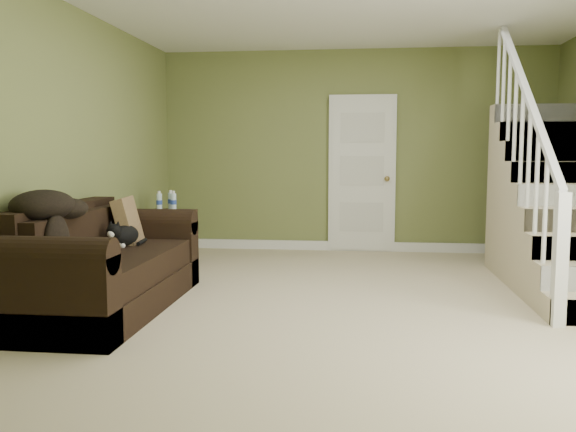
% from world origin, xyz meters
% --- Properties ---
extents(floor, '(5.00, 5.50, 0.01)m').
position_xyz_m(floor, '(0.00, 0.00, 0.00)').
color(floor, '#C0B08B').
rests_on(floor, ground).
extents(wall_back, '(5.00, 0.04, 2.60)m').
position_xyz_m(wall_back, '(0.00, 2.75, 1.30)').
color(wall_back, olive).
rests_on(wall_back, floor).
extents(wall_front, '(5.00, 0.04, 2.60)m').
position_xyz_m(wall_front, '(0.00, -2.75, 1.30)').
color(wall_front, olive).
rests_on(wall_front, floor).
extents(wall_left, '(0.04, 5.50, 2.60)m').
position_xyz_m(wall_left, '(-2.50, 0.00, 1.30)').
color(wall_left, olive).
rests_on(wall_left, floor).
extents(baseboard_back, '(5.00, 0.04, 0.12)m').
position_xyz_m(baseboard_back, '(0.00, 2.72, 0.06)').
color(baseboard_back, white).
rests_on(baseboard_back, floor).
extents(baseboard_left, '(0.04, 5.50, 0.12)m').
position_xyz_m(baseboard_left, '(-2.47, 0.00, 0.06)').
color(baseboard_left, white).
rests_on(baseboard_left, floor).
extents(door, '(0.86, 0.12, 2.02)m').
position_xyz_m(door, '(0.10, 2.71, 1.01)').
color(door, white).
rests_on(door, floor).
extents(staircase, '(1.00, 2.51, 2.82)m').
position_xyz_m(staircase, '(1.99, 0.97, 0.64)').
color(staircase, '#C0B08B').
rests_on(staircase, floor).
extents(sofa, '(0.95, 2.19, 0.87)m').
position_xyz_m(sofa, '(-2.02, -0.54, 0.33)').
color(sofa, black).
rests_on(sofa, floor).
extents(side_table, '(0.57, 0.57, 0.85)m').
position_xyz_m(side_table, '(-2.11, 1.52, 0.32)').
color(side_table, black).
rests_on(side_table, floor).
extents(cat, '(0.24, 0.51, 0.25)m').
position_xyz_m(cat, '(-1.96, -0.17, 0.56)').
color(cat, black).
rests_on(cat, sofa).
extents(banana, '(0.06, 0.18, 0.05)m').
position_xyz_m(banana, '(-1.84, -0.91, 0.49)').
color(banana, gold).
rests_on(banana, sofa).
extents(throw_pillow, '(0.27, 0.47, 0.45)m').
position_xyz_m(throw_pillow, '(-2.02, 0.06, 0.66)').
color(throw_pillow, '#4F321F').
rests_on(throw_pillow, sofa).
extents(throw_blanket, '(0.54, 0.64, 0.23)m').
position_xyz_m(throw_blanket, '(-2.25, -1.00, 0.90)').
color(throw_blanket, black).
rests_on(throw_blanket, sofa).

